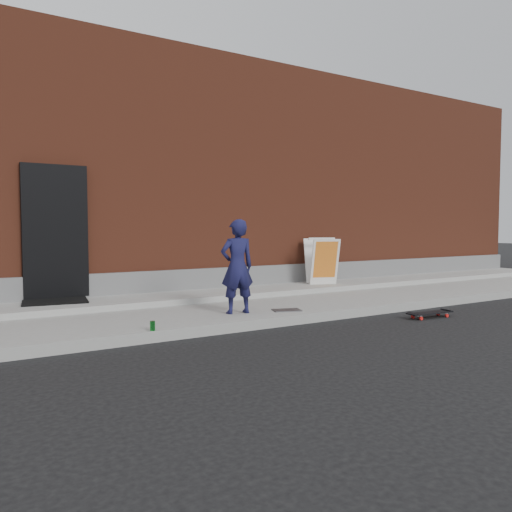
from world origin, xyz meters
TOP-DOWN VIEW (x-y plane):
  - ground at (0.00, 0.00)m, footprint 80.00×80.00m
  - sidewalk at (0.00, 1.50)m, footprint 20.00×3.00m
  - apron at (0.00, 2.40)m, footprint 20.00×1.20m
  - building at (-0.00, 6.99)m, footprint 20.00×8.10m
  - child at (-0.39, 0.61)m, footprint 0.57×0.41m
  - skateboard at (2.49, -0.65)m, footprint 0.83×0.27m
  - pizza_sign at (2.72, 2.41)m, footprint 0.79×0.86m
  - soda_can at (-1.95, 0.05)m, footprint 0.07×0.07m
  - doormat at (-2.69, 2.63)m, footprint 1.09×0.93m
  - utility_plate at (0.40, 0.42)m, footprint 0.50×0.40m

SIDE VIEW (x-z plane):
  - ground at x=0.00m, z-range 0.00..0.00m
  - sidewalk at x=0.00m, z-range 0.00..0.15m
  - skateboard at x=2.49m, z-range 0.03..0.12m
  - utility_plate at x=0.40m, z-range 0.15..0.16m
  - apron at x=0.00m, z-range 0.15..0.25m
  - soda_can at x=-1.95m, z-range 0.15..0.27m
  - doormat at x=-2.69m, z-range 0.25..0.28m
  - pizza_sign at x=2.72m, z-range 0.25..1.25m
  - child at x=-0.39m, z-range 0.15..1.59m
  - building at x=0.00m, z-range 0.00..5.00m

